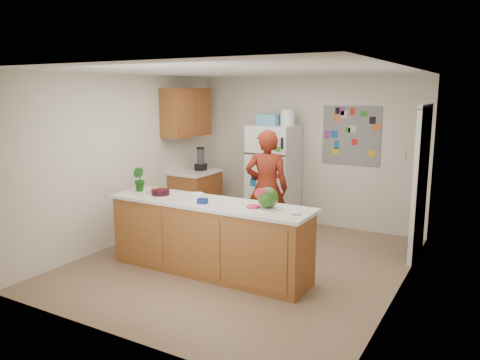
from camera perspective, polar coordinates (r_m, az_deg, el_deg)
The scene contains 26 objects.
floor at distance 6.36m, azimuth 0.28°, elevation -10.08°, with size 4.00×4.50×0.02m, color brown.
wall_back at distance 8.06m, azimuth 8.22°, elevation 3.50°, with size 4.00×0.02×2.50m, color beige.
wall_left at distance 7.22m, azimuth -13.76°, elevation 2.46°, with size 0.02×4.50×2.50m, color beige.
wall_right at distance 5.36m, azimuth 19.38°, elevation -0.67°, with size 0.02×4.50×2.50m, color beige.
ceiling at distance 5.95m, azimuth 0.30°, elevation 13.23°, with size 4.00×4.50×0.02m, color white.
doorway at distance 6.81m, azimuth 21.29°, elevation -0.42°, with size 0.03×0.85×2.04m, color black.
peninsula_base at distance 5.91m, azimuth -3.82°, elevation -7.14°, with size 2.60×0.62×0.88m, color brown.
peninsula_top at distance 5.79m, azimuth -3.88°, elevation -2.80°, with size 2.68×0.70×0.04m, color silver.
side_counter_base at distance 8.20m, azimuth -5.39°, elevation -2.13°, with size 0.60×0.80×0.86m, color brown.
side_counter_top at distance 8.11m, azimuth -5.45°, elevation 0.97°, with size 0.64×0.84×0.04m, color silver.
upper_cabinets at distance 8.04m, azimuth -6.55°, elevation 8.18°, with size 0.35×1.00×0.80m, color brown.
refrigerator at distance 7.95m, azimuth 4.11°, elevation 0.57°, with size 0.75×0.70×1.70m, color silver.
fridge_top_bin at distance 7.88m, azimuth 3.54°, elevation 7.38°, with size 0.35×0.28×0.18m, color #5999B2.
photo_collage at distance 7.76m, azimuth 13.39°, elevation 5.28°, with size 0.95×0.01×0.95m, color slate.
person at distance 6.84m, azimuth 3.26°, elevation -1.00°, with size 0.63×0.41×1.72m, color maroon.
blender_appliance at distance 8.12m, azimuth -4.81°, elevation 2.50°, with size 0.12×0.12×0.38m, color black.
cutting_board at distance 5.43m, azimuth 2.73°, elevation -3.42°, with size 0.37×0.28×0.01m, color white.
watermelon at distance 5.39m, azimuth 3.41°, elevation -2.14°, with size 0.24×0.24×0.24m, color #265811.
watermelon_slice at distance 5.42m, azimuth 1.61°, elevation -3.24°, with size 0.16×0.16×0.02m, color #D13D33.
cherry_bowl at distance 6.20m, azimuth -9.64°, elevation -1.48°, with size 0.23×0.23×0.07m, color black.
white_bowl at distance 5.97m, azimuth -5.24°, elevation -1.89°, with size 0.17×0.17×0.06m, color white.
cobalt_bowl at distance 5.69m, azimuth -4.58°, elevation -2.57°, with size 0.14×0.14×0.05m, color navy.
plate at distance 6.34m, azimuth -10.35°, elevation -1.50°, with size 0.23×0.23×0.02m, color beige.
paper_towel at distance 5.75m, azimuth -4.18°, elevation -2.58°, with size 0.16×0.14×0.02m, color white.
keys at distance 5.17m, azimuth 6.87°, elevation -4.22°, with size 0.09×0.04×0.01m, color gray.
potted_plant at distance 6.49m, azimuth -12.25°, elevation 0.07°, with size 0.17×0.14×0.31m, color #104315.
Camera 1 is at (2.92, -5.18, 2.26)m, focal length 35.00 mm.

